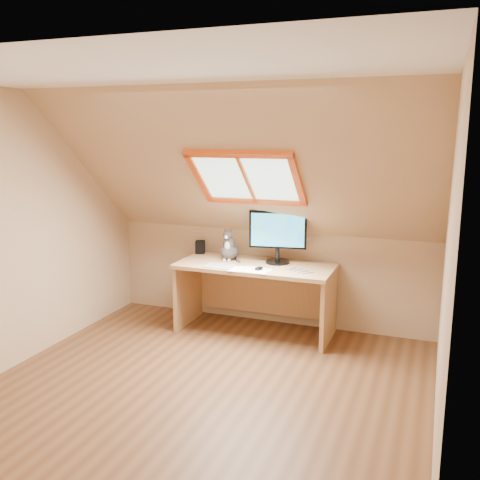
% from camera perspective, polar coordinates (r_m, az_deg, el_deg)
% --- Properties ---
extents(ground, '(3.50, 3.50, 0.00)m').
position_cam_1_polar(ground, '(4.45, -4.11, -15.81)').
color(ground, brown).
rests_on(ground, ground).
extents(room_shell, '(3.52, 3.52, 2.41)m').
position_cam_1_polar(room_shell, '(3.92, -4.99, 2.51)').
color(room_shell, tan).
rests_on(room_shell, ground).
extents(desk, '(1.58, 0.69, 0.72)m').
position_cam_1_polar(desk, '(5.53, 1.86, -4.67)').
color(desk, tan).
rests_on(desk, ground).
extents(monitor, '(0.58, 0.25, 0.54)m').
position_cam_1_polar(monitor, '(5.40, 4.05, 0.69)').
color(monitor, black).
rests_on(monitor, desk).
extents(cat, '(0.20, 0.23, 0.34)m').
position_cam_1_polar(cat, '(5.57, -1.17, -0.89)').
color(cat, '#3C3735').
rests_on(cat, desk).
extents(desk_speaker, '(0.12, 0.12, 0.14)m').
position_cam_1_polar(desk_speaker, '(5.89, -4.27, -0.76)').
color(desk_speaker, black).
rests_on(desk_speaker, desk).
extents(graphics_tablet, '(0.28, 0.20, 0.01)m').
position_cam_1_polar(graphics_tablet, '(5.31, -2.19, -2.81)').
color(graphics_tablet, '#B2B2B7').
rests_on(graphics_tablet, desk).
extents(mouse, '(0.10, 0.12, 0.03)m').
position_cam_1_polar(mouse, '(5.18, 2.02, -3.04)').
color(mouse, black).
rests_on(mouse, desk).
extents(papers, '(0.33, 0.27, 0.00)m').
position_cam_1_polar(papers, '(5.18, 0.51, -3.22)').
color(papers, white).
rests_on(papers, desk).
extents(cables, '(0.51, 0.26, 0.01)m').
position_cam_1_polar(cables, '(5.18, 5.44, -3.23)').
color(cables, silver).
rests_on(cables, desk).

